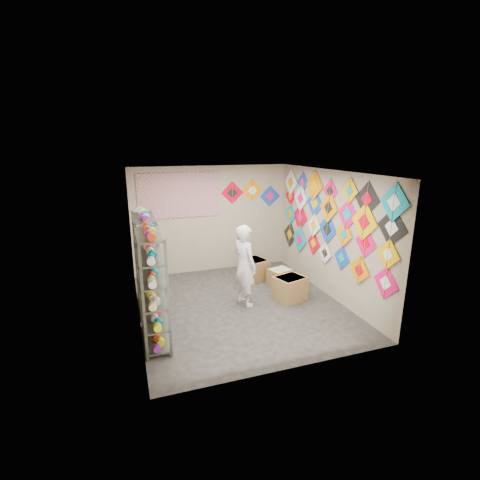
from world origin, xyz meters
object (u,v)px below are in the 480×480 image
object	(u,v)px
shopkeeper	(244,266)
carton_c	(255,269)
carton_b	(280,278)
shelf_rack_back	(147,264)
carton_a	(290,288)
shelf_rack_front	(153,289)

from	to	relation	value
shopkeeper	carton_c	xyz separation A→B (m)	(0.70, 1.23, -0.59)
shopkeeper	carton_b	distance (m)	1.43
shelf_rack_back	shopkeeper	size ratio (longest dim) A/B	1.13
carton_a	carton_b	world-z (taller)	carton_a
carton_a	shelf_rack_back	bearing A→B (deg)	152.23
shelf_rack_front	carton_a	distance (m)	3.04
shopkeeper	carton_b	world-z (taller)	shopkeeper
shelf_rack_back	shopkeeper	xyz separation A→B (m)	(1.87, -0.44, -0.11)
shopkeeper	carton_c	size ratio (longest dim) A/B	2.91
shelf_rack_front	carton_b	distance (m)	3.42
shelf_rack_back	carton_b	world-z (taller)	shelf_rack_back
carton_b	carton_c	distance (m)	0.72
carton_c	shopkeeper	bearing A→B (deg)	-137.58
shelf_rack_front	carton_a	xyz separation A→B (m)	(2.86, 0.75, -0.70)
carton_b	shelf_rack_back	bearing A→B (deg)	168.68
shelf_rack_front	carton_c	size ratio (longest dim) A/B	3.29
shopkeeper	carton_a	xyz separation A→B (m)	(0.99, -0.10, -0.59)
carton_b	shopkeeper	bearing A→B (deg)	-165.12
shelf_rack_front	shelf_rack_back	distance (m)	1.30
shelf_rack_front	shelf_rack_back	size ratio (longest dim) A/B	1.00
shelf_rack_back	shelf_rack_front	bearing A→B (deg)	-90.00
shelf_rack_front	carton_b	size ratio (longest dim) A/B	3.82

